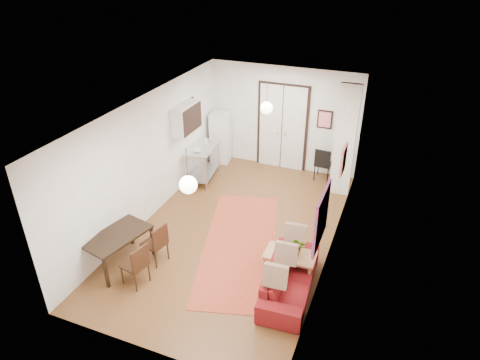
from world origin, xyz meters
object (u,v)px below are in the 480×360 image
at_px(dining_chair_near, 156,238).
at_px(dining_table, 117,238).
at_px(dining_chair_far, 137,258).
at_px(black_side_chair, 325,160).
at_px(sofa, 290,278).
at_px(fridge, 221,138).
at_px(coffee_table, 290,256).
at_px(kitchen_counter, 203,158).

bearing_deg(dining_chair_near, dining_table, -40.77).
bearing_deg(dining_table, dining_chair_far, -23.66).
bearing_deg(black_side_chair, sofa, 98.16).
height_order(fridge, black_side_chair, fridge).
height_order(fridge, dining_chair_near, fridge).
bearing_deg(fridge, dining_table, -97.69).
bearing_deg(coffee_table, dining_chair_near, -167.46).
xyz_separation_m(kitchen_counter, black_side_chair, (3.05, 1.27, -0.07)).
relative_size(fridge, black_side_chair, 1.59).
height_order(kitchen_counter, dining_table, kitchen_counter).
distance_m(dining_table, black_side_chair, 5.96).
bearing_deg(dining_chair_far, dining_table, -100.50).
height_order(sofa, black_side_chair, black_side_chair).
xyz_separation_m(dining_chair_near, dining_chair_far, (0.00, -0.70, 0.00)).
bearing_deg(kitchen_counter, dining_chair_far, -89.35).
bearing_deg(dining_chair_near, coffee_table, 115.70).
bearing_deg(dining_chair_near, kitchen_counter, -156.46).
height_order(kitchen_counter, black_side_chair, kitchen_counter).
bearing_deg(coffee_table, kitchen_counter, 138.90).
bearing_deg(kitchen_counter, fridge, 82.00).
xyz_separation_m(sofa, fridge, (-3.39, 4.52, 0.45)).
distance_m(sofa, dining_chair_far, 2.88).
distance_m(coffee_table, dining_chair_far, 2.92).
relative_size(sofa, black_side_chair, 2.16).
bearing_deg(dining_chair_far, dining_chair_near, -166.85).
xyz_separation_m(coffee_table, dining_table, (-3.22, -1.02, 0.26)).
distance_m(sofa, kitchen_counter, 4.77).
xyz_separation_m(dining_table, dining_chair_far, (0.60, -0.26, -0.12)).
relative_size(dining_table, dining_chair_far, 1.61).
height_order(kitchen_counter, fridge, fridge).
bearing_deg(sofa, kitchen_counter, 41.48).
height_order(fridge, dining_table, fridge).
height_order(sofa, coffee_table, sofa).
bearing_deg(dining_chair_near, sofa, 104.95).
bearing_deg(dining_chair_near, fridge, -159.10).
relative_size(coffee_table, black_side_chair, 1.06).
bearing_deg(dining_chair_far, sofa, 119.04).
bearing_deg(fridge, coffee_table, -59.05).
xyz_separation_m(dining_table, dining_chair_near, (0.60, 0.44, -0.12)).
distance_m(dining_table, dining_chair_far, 0.67).
relative_size(kitchen_counter, black_side_chair, 1.39).
height_order(dining_table, black_side_chair, black_side_chair).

